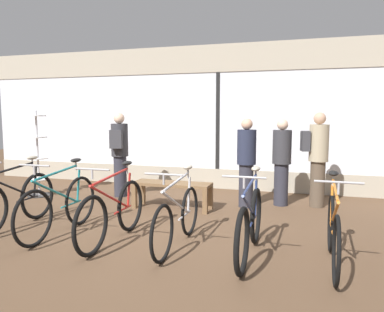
# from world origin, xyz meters

# --- Properties ---
(ground_plane) EXTENTS (24.00, 24.00, 0.00)m
(ground_plane) POSITION_xyz_m (0.00, 0.00, 0.00)
(ground_plane) COLOR brown
(shop_back_wall) EXTENTS (12.00, 0.08, 3.20)m
(shop_back_wall) POSITION_xyz_m (0.00, 3.33, 1.64)
(shop_back_wall) COLOR #B2A893
(shop_back_wall) RESTS_ON ground_plane
(bicycle_far_left) EXTENTS (0.46, 1.74, 1.05)m
(bicycle_far_left) POSITION_xyz_m (-2.19, -0.44, 0.40)
(bicycle_far_left) COLOR black
(bicycle_far_left) RESTS_ON ground_plane
(bicycle_left) EXTENTS (0.46, 1.77, 1.05)m
(bicycle_left) POSITION_xyz_m (-1.35, -0.51, 0.41)
(bicycle_left) COLOR black
(bicycle_left) RESTS_ON ground_plane
(bicycle_center_left) EXTENTS (0.46, 1.77, 1.05)m
(bicycle_center_left) POSITION_xyz_m (-0.48, -0.57, 0.40)
(bicycle_center_left) COLOR black
(bicycle_center_left) RESTS_ON ground_plane
(bicycle_center_right) EXTENTS (0.46, 1.71, 1.02)m
(bicycle_center_right) POSITION_xyz_m (0.40, -0.49, 0.39)
(bicycle_center_right) COLOR black
(bicycle_center_right) RESTS_ON ground_plane
(bicycle_right) EXTENTS (0.46, 1.78, 1.05)m
(bicycle_right) POSITION_xyz_m (1.32, -0.55, 0.39)
(bicycle_right) COLOR black
(bicycle_right) RESTS_ON ground_plane
(bicycle_far_right) EXTENTS (0.46, 1.69, 1.04)m
(bicycle_far_right) POSITION_xyz_m (2.25, -0.54, 0.40)
(bicycle_far_right) COLOR black
(bicycle_far_right) RESTS_ON ground_plane
(accessory_rack) EXTENTS (0.48, 0.48, 1.75)m
(accessory_rack) POSITION_xyz_m (-3.33, 1.46, 0.72)
(accessory_rack) COLOR #333333
(accessory_rack) RESTS_ON ground_plane
(display_bench) EXTENTS (1.40, 0.44, 0.47)m
(display_bench) POSITION_xyz_m (-0.35, 1.31, 0.39)
(display_bench) COLOR brown
(display_bench) RESTS_ON ground_plane
(customer_near_rack) EXTENTS (0.41, 0.53, 1.70)m
(customer_near_rack) POSITION_xyz_m (-1.71, 1.91, 0.92)
(customer_near_rack) COLOR #2D2D38
(customer_near_rack) RESTS_ON ground_plane
(customer_by_window) EXTENTS (0.48, 0.48, 1.60)m
(customer_by_window) POSITION_xyz_m (1.49, 2.14, 0.83)
(customer_by_window) COLOR #2D2D38
(customer_by_window) RESTS_ON ground_plane
(customer_mid_floor) EXTENTS (0.53, 0.40, 1.72)m
(customer_mid_floor) POSITION_xyz_m (2.11, 2.21, 0.93)
(customer_mid_floor) COLOR brown
(customer_mid_floor) RESTS_ON ground_plane
(customer_near_bench) EXTENTS (0.42, 0.42, 1.61)m
(customer_near_bench) POSITION_xyz_m (0.89, 1.82, 0.84)
(customer_near_bench) COLOR #2D2D38
(customer_near_bench) RESTS_ON ground_plane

